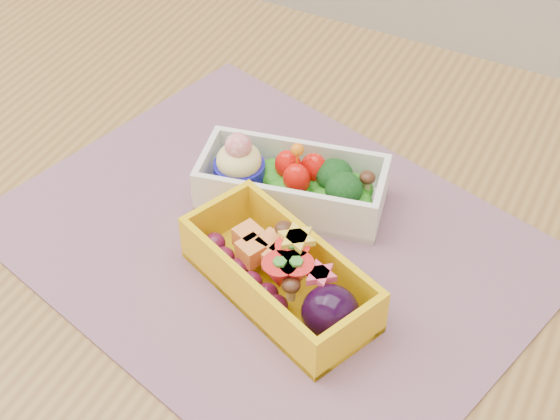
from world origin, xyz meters
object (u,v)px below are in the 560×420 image
at_px(table, 254,344).
at_px(placemat, 270,243).
at_px(bento_white, 291,182).
at_px(bento_yellow, 282,275).

bearing_deg(table, placemat, 92.12).
height_order(bento_white, bento_yellow, bento_white).
xyz_separation_m(placemat, bento_white, (-0.01, 0.05, 0.02)).
height_order(table, placemat, placemat).
relative_size(placemat, bento_white, 2.52).
xyz_separation_m(bento_white, bento_yellow, (0.04, -0.10, 0.00)).
xyz_separation_m(placemat, bento_yellow, (0.04, -0.05, 0.03)).
distance_m(table, bento_white, 0.15).
bearing_deg(bento_yellow, table, -176.57).
bearing_deg(placemat, table, -87.88).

